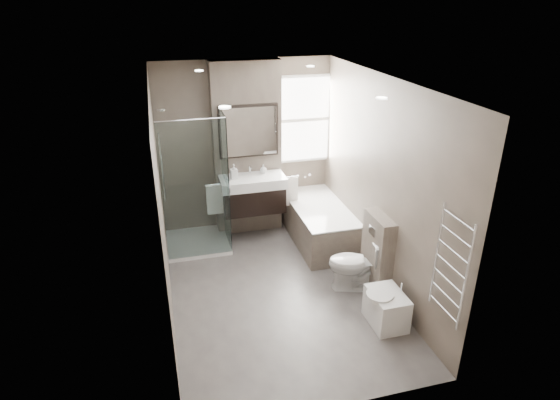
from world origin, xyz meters
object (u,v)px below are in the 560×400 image
object	(u,v)px
vanity	(253,193)
toilet	(357,264)
bathtub	(319,222)
bidet	(386,308)

from	to	relation	value
vanity	toilet	world-z (taller)	vanity
bathtub	toilet	size ratio (longest dim) A/B	2.26
vanity	bidet	distance (m)	2.62
vanity	bidet	xyz separation A→B (m)	(1.01, -2.36, -0.53)
bathtub	bidet	bearing A→B (deg)	-87.49
vanity	bidet	size ratio (longest dim) A/B	1.84
toilet	bidet	xyz separation A→B (m)	(0.04, -0.74, -0.14)
vanity	toilet	bearing A→B (deg)	-59.16
bathtub	bidet	xyz separation A→B (m)	(0.09, -2.04, -0.11)
toilet	vanity	bearing A→B (deg)	-131.24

